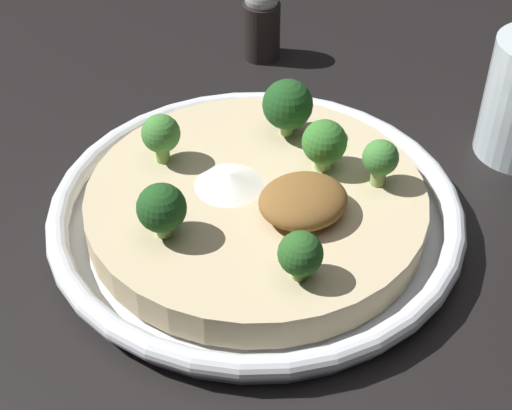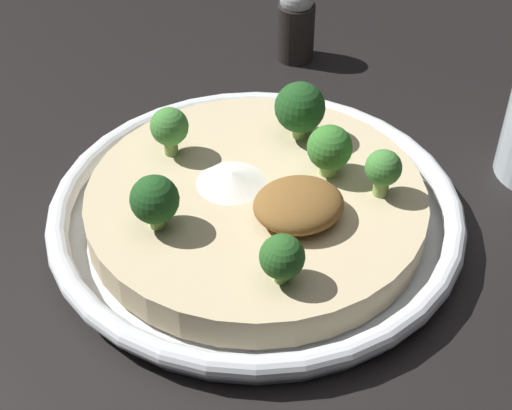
% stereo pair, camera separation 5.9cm
% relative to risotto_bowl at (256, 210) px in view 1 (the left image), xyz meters
% --- Properties ---
extents(ground_plane, '(6.00, 6.00, 0.00)m').
position_rel_risotto_bowl_xyz_m(ground_plane, '(0.00, 0.00, -0.02)').
color(ground_plane, black).
extents(risotto_bowl, '(0.31, 0.31, 0.03)m').
position_rel_risotto_bowl_xyz_m(risotto_bowl, '(0.00, 0.00, 0.00)').
color(risotto_bowl, silver).
rests_on(risotto_bowl, ground_plane).
extents(cheese_sprinkle, '(0.05, 0.05, 0.01)m').
position_rel_risotto_bowl_xyz_m(cheese_sprinkle, '(-0.01, 0.02, 0.02)').
color(cheese_sprinkle, white).
rests_on(cheese_sprinkle, risotto_bowl).
extents(crispy_onion_garnish, '(0.07, 0.06, 0.02)m').
position_rel_risotto_bowl_xyz_m(crispy_onion_garnish, '(0.02, -0.04, 0.03)').
color(crispy_onion_garnish, brown).
rests_on(crispy_onion_garnish, risotto_bowl).
extents(broccoli_back, '(0.03, 0.03, 0.04)m').
position_rel_risotto_bowl_xyz_m(broccoli_back, '(-0.04, 0.07, 0.04)').
color(broccoli_back, '#759E4C').
rests_on(broccoli_back, risotto_bowl).
extents(broccoli_back_right, '(0.04, 0.04, 0.05)m').
position_rel_risotto_bowl_xyz_m(broccoli_back_right, '(0.06, 0.05, 0.05)').
color(broccoli_back_right, '#84A856').
rests_on(broccoli_back_right, risotto_bowl).
extents(broccoli_front_left, '(0.03, 0.03, 0.04)m').
position_rel_risotto_bowl_xyz_m(broccoli_front_left, '(-0.02, -0.09, 0.04)').
color(broccoli_front_left, '#668E47').
rests_on(broccoli_front_left, risotto_bowl).
extents(broccoli_front_right, '(0.03, 0.03, 0.04)m').
position_rel_risotto_bowl_xyz_m(broccoli_front_right, '(0.08, -0.04, 0.04)').
color(broccoli_front_right, '#84A856').
rests_on(broccoli_front_right, risotto_bowl).
extents(broccoli_left, '(0.03, 0.03, 0.04)m').
position_rel_risotto_bowl_xyz_m(broccoli_left, '(-0.08, -0.01, 0.04)').
color(broccoli_left, '#84A856').
rests_on(broccoli_left, risotto_bowl).
extents(broccoli_right, '(0.03, 0.03, 0.04)m').
position_rel_risotto_bowl_xyz_m(broccoli_right, '(0.06, 0.00, 0.04)').
color(broccoli_right, '#84A856').
rests_on(broccoli_right, risotto_bowl).
extents(pepper_shaker, '(0.04, 0.04, 0.08)m').
position_rel_risotto_bowl_xyz_m(pepper_shaker, '(0.13, 0.22, 0.02)').
color(pepper_shaker, black).
rests_on(pepper_shaker, ground_plane).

